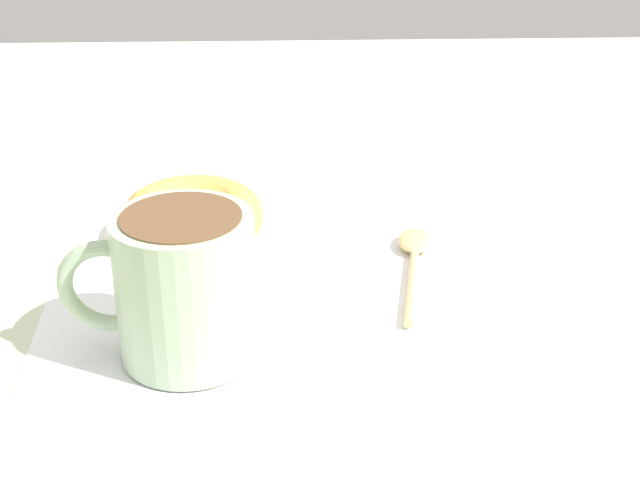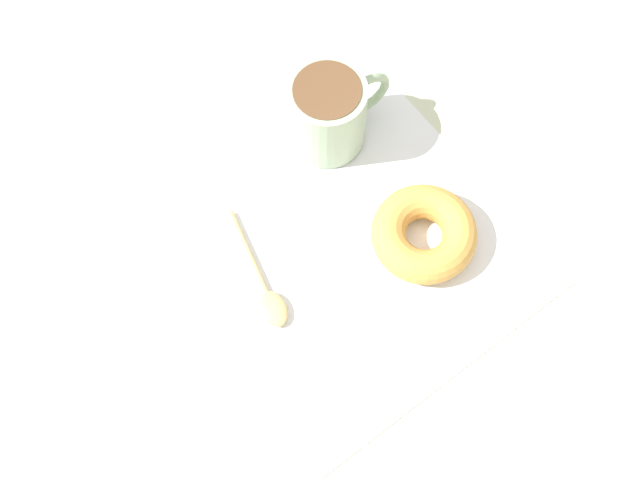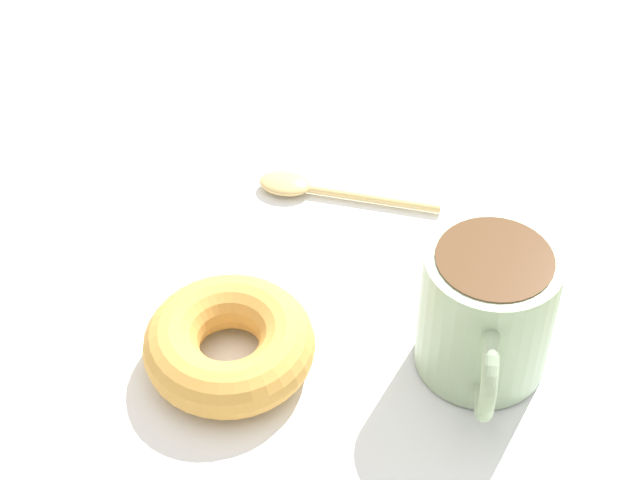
# 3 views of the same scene
# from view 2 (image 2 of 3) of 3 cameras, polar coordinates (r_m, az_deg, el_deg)

# --- Properties ---
(ground_plane) EXTENTS (1.20, 1.20, 0.02)m
(ground_plane) POSITION_cam_2_polar(r_m,az_deg,el_deg) (0.85, 1.98, -1.73)
(ground_plane) COLOR beige
(napkin) EXTENTS (0.36, 0.36, 0.00)m
(napkin) POSITION_cam_2_polar(r_m,az_deg,el_deg) (0.85, 0.00, -0.57)
(napkin) COLOR white
(napkin) RESTS_ON ground_plane
(coffee_cup) EXTENTS (0.11, 0.08, 0.08)m
(coffee_cup) POSITION_cam_2_polar(r_m,az_deg,el_deg) (0.86, 0.57, 8.21)
(coffee_cup) COLOR #9EB793
(coffee_cup) RESTS_ON napkin
(donut) EXTENTS (0.10, 0.10, 0.03)m
(donut) POSITION_cam_2_polar(r_m,az_deg,el_deg) (0.84, 6.67, 0.39)
(donut) COLOR gold
(donut) RESTS_ON napkin
(spoon) EXTENTS (0.04, 0.13, 0.01)m
(spoon) POSITION_cam_2_polar(r_m,az_deg,el_deg) (0.82, -3.43, -3.44)
(spoon) COLOR #D8B772
(spoon) RESTS_ON napkin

